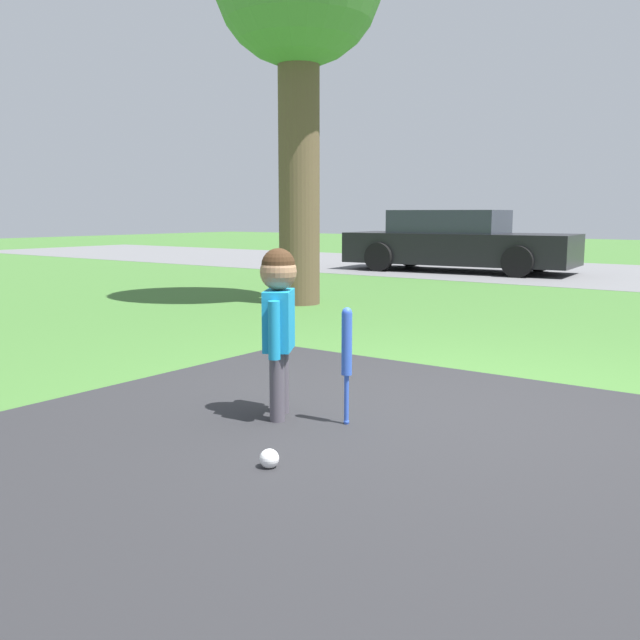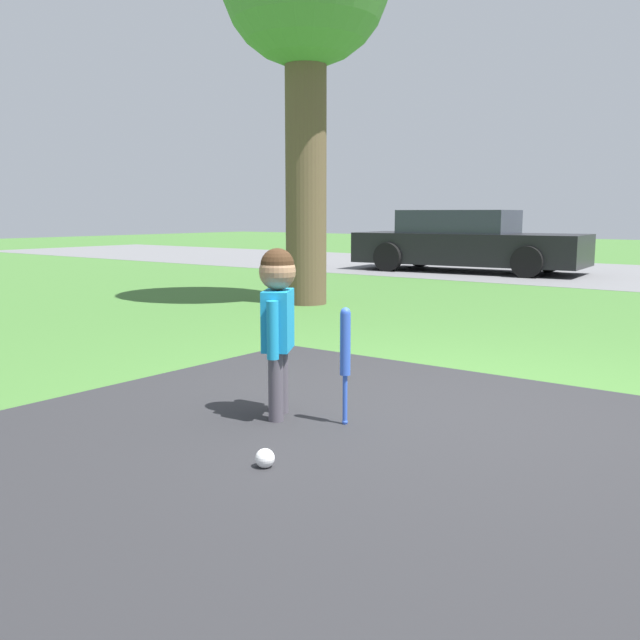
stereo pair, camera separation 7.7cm
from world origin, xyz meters
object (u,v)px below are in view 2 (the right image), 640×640
object	(u,v)px
parked_car	(466,243)
child	(278,309)
baseball_bat	(345,349)
sports_ball	(265,458)

from	to	relation	value
parked_car	child	bearing A→B (deg)	-75.33
baseball_bat	parked_car	bearing A→B (deg)	112.28
sports_ball	parked_car	world-z (taller)	parked_car
child	sports_ball	bearing A→B (deg)	5.47
baseball_bat	parked_car	size ratio (longest dim) A/B	0.14
child	baseball_bat	xyz separation A→B (m)	(0.40, 0.11, -0.21)
child	sports_ball	xyz separation A→B (m)	(0.49, -0.68, -0.59)
child	baseball_bat	world-z (taller)	child
sports_ball	parked_car	bearing A→B (deg)	111.26
sports_ball	baseball_bat	bearing A→B (deg)	97.08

